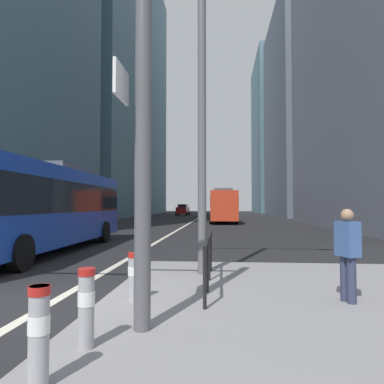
{
  "coord_description": "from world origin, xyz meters",
  "views": [
    {
      "loc": [
        3.05,
        -6.13,
        1.77
      ],
      "look_at": [
        0.51,
        25.07,
        2.95
      ],
      "focal_mm": 32.89,
      "sensor_mm": 36.0,
      "label": 1
    }
  ],
  "objects": [
    {
      "name": "bollard_left",
      "position": [
        1.43,
        -3.07,
        0.65
      ],
      "size": [
        0.2,
        0.2,
        0.9
      ],
      "color": "#99999E",
      "rests_on": "median_island"
    },
    {
      "name": "office_tower_right_mid",
      "position": [
        17.0,
        52.58,
        16.81
      ],
      "size": [
        10.55,
        23.63,
        33.62
      ],
      "primitive_type": "cube",
      "color": "slate",
      "rests_on": "ground"
    },
    {
      "name": "office_tower_left_mid",
      "position": [
        -16.0,
        42.36,
        25.75
      ],
      "size": [
        12.78,
        17.41,
        51.51
      ],
      "primitive_type": "cube",
      "color": "slate",
      "rests_on": "ground"
    },
    {
      "name": "car_receding_near",
      "position": [
        2.76,
        42.79,
        0.99
      ],
      "size": [
        2.15,
        4.35,
        1.94
      ],
      "color": "#232838",
      "rests_on": "ground"
    },
    {
      "name": "office_tower_left_far",
      "position": [
        -16.0,
        67.06,
        24.6
      ],
      "size": [
        12.06,
        20.15,
        49.2
      ],
      "primitive_type": "cube",
      "color": "slate",
      "rests_on": "ground"
    },
    {
      "name": "city_bus_red_distant",
      "position": [
        3.14,
        54.83,
        1.84
      ],
      "size": [
        2.81,
        10.73,
        3.4
      ],
      "color": "red",
      "rests_on": "ground"
    },
    {
      "name": "bollard_back",
      "position": [
        1.57,
        -0.22,
        0.6
      ],
      "size": [
        0.2,
        0.2,
        0.81
      ],
      "color": "#99999E",
      "rests_on": "median_island"
    },
    {
      "name": "office_tower_right_far",
      "position": [
        17.0,
        81.0,
        18.78
      ],
      "size": [
        10.76,
        22.31,
        37.55
      ],
      "primitive_type": "cube",
      "color": "slate",
      "rests_on": "ground"
    },
    {
      "name": "pedestrian_railing",
      "position": [
        2.8,
        1.0,
        0.84
      ],
      "size": [
        0.06,
        3.23,
        0.98
      ],
      "color": "black",
      "rests_on": "median_island"
    },
    {
      "name": "car_receding_far",
      "position": [
        3.24,
        44.04,
        0.99
      ],
      "size": [
        2.19,
        4.23,
        1.94
      ],
      "color": "black",
      "rests_on": "ground"
    },
    {
      "name": "lane_centre_line",
      "position": [
        0.0,
        30.0,
        0.01
      ],
      "size": [
        0.2,
        80.0,
        0.01
      ],
      "primitive_type": "cube",
      "color": "beige",
      "rests_on": "ground"
    },
    {
      "name": "pedestrian_waiting",
      "position": [
        5.18,
        -0.01,
        1.01
      ],
      "size": [
        0.36,
        0.44,
        1.56
      ],
      "color": "#2D334C",
      "rests_on": "median_island"
    },
    {
      "name": "bollard_right",
      "position": [
        1.52,
        -2.19,
        0.65
      ],
      "size": [
        0.2,
        0.2,
        0.9
      ],
      "color": "#99999E",
      "rests_on": "median_island"
    },
    {
      "name": "car_oncoming_mid",
      "position": [
        -3.6,
        55.47,
        0.99
      ],
      "size": [
        2.22,
        4.49,
        1.94
      ],
      "color": "maroon",
      "rests_on": "ground"
    },
    {
      "name": "city_bus_blue_oncoming",
      "position": [
        -3.56,
        6.53,
        1.84
      ],
      "size": [
        2.92,
        11.49,
        3.4
      ],
      "color": "#14389E",
      "rests_on": "ground"
    },
    {
      "name": "city_bus_red_receding",
      "position": [
        3.23,
        30.88,
        1.84
      ],
      "size": [
        2.94,
        11.86,
        3.4
      ],
      "color": "red",
      "rests_on": "ground"
    },
    {
      "name": "street_lamp_post",
      "position": [
        2.61,
        2.21,
        5.28
      ],
      "size": [
        5.5,
        0.32,
        8.0
      ],
      "color": "#56565B",
      "rests_on": "median_island"
    },
    {
      "name": "ground_plane",
      "position": [
        0.0,
        20.0,
        0.0
      ],
      "size": [
        160.0,
        160.0,
        0.0
      ],
      "primitive_type": "plane",
      "color": "black"
    }
  ]
}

